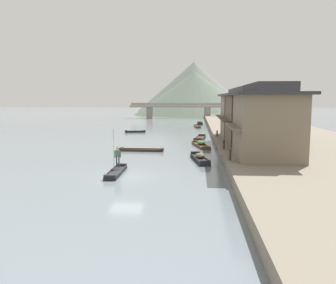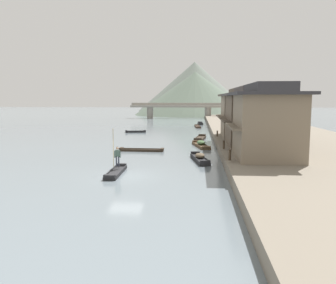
# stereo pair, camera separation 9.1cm
# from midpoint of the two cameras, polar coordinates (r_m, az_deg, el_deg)

# --- Properties ---
(ground_plane) EXTENTS (400.00, 400.00, 0.00)m
(ground_plane) POSITION_cam_midpoint_polar(r_m,az_deg,el_deg) (26.53, -6.95, -5.51)
(ground_plane) COLOR slate
(riverbank_right) EXTENTS (18.00, 110.00, 0.84)m
(riverbank_right) POSITION_cam_midpoint_polar(r_m,az_deg,el_deg) (56.75, 16.11, 1.43)
(riverbank_right) COLOR slate
(riverbank_right) RESTS_ON ground
(boat_foreground_poled) EXTENTS (1.02, 4.66, 0.40)m
(boat_foreground_poled) POSITION_cam_midpoint_polar(r_m,az_deg,el_deg) (27.32, -8.52, -4.87)
(boat_foreground_poled) COLOR #232326
(boat_foreground_poled) RESTS_ON ground
(boatman_person) EXTENTS (0.56, 0.28, 3.04)m
(boatman_person) POSITION_cam_midpoint_polar(r_m,az_deg,el_deg) (27.78, -8.31, -1.99)
(boatman_person) COLOR black
(boatman_person) RESTS_ON boat_foreground_poled
(boat_moored_nearest) EXTENTS (1.88, 5.46, 0.75)m
(boat_moored_nearest) POSITION_cam_midpoint_polar(r_m,az_deg,el_deg) (32.64, 5.13, -2.66)
(boat_moored_nearest) COLOR #232326
(boat_moored_nearest) RESTS_ON ground
(boat_moored_second) EXTENTS (1.83, 5.59, 0.53)m
(boat_moored_second) POSITION_cam_midpoint_polar(r_m,az_deg,el_deg) (49.32, 5.13, 0.57)
(boat_moored_second) COLOR #33281E
(boat_moored_second) RESTS_ON ground
(boat_moored_third) EXTENTS (1.39, 5.36, 0.38)m
(boat_moored_third) POSITION_cam_midpoint_polar(r_m,az_deg,el_deg) (70.53, 4.74, 2.50)
(boat_moored_third) COLOR #423328
(boat_moored_third) RESTS_ON ground
(boat_moored_far) EXTENTS (2.27, 5.78, 0.75)m
(boat_moored_far) POSITION_cam_midpoint_polar(r_m,az_deg,el_deg) (42.28, 5.28, -0.42)
(boat_moored_far) COLOR brown
(boat_moored_far) RESTS_ON ground
(boat_midriver_drifting) EXTENTS (1.28, 3.96, 0.51)m
(boat_midriver_drifting) POSITION_cam_midpoint_polar(r_m,az_deg,el_deg) (78.34, 5.17, 2.99)
(boat_midriver_drifting) COLOR #232326
(boat_midriver_drifting) RESTS_ON ground
(boat_midriver_upstream) EXTENTS (4.93, 1.08, 0.35)m
(boat_midriver_upstream) POSITION_cam_midpoint_polar(r_m,az_deg,el_deg) (38.66, -4.41, -1.31)
(boat_midriver_upstream) COLOR #33281E
(boat_midriver_upstream) RESTS_ON ground
(boat_upstream_distant) EXTENTS (3.58, 1.47, 0.38)m
(boat_upstream_distant) POSITION_cam_midpoint_polar(r_m,az_deg,el_deg) (59.84, -5.38, 1.68)
(boat_upstream_distant) COLOR #232326
(boat_upstream_distant) RESTS_ON ground
(house_waterfront_nearest) EXTENTS (6.05, 7.69, 6.14)m
(house_waterfront_nearest) POSITION_cam_midpoint_polar(r_m,az_deg,el_deg) (30.13, 15.69, 3.17)
(house_waterfront_nearest) COLOR #7F705B
(house_waterfront_nearest) RESTS_ON riverbank_right
(house_waterfront_second) EXTENTS (6.23, 8.37, 6.14)m
(house_waterfront_second) POSITION_cam_midpoint_polar(r_m,az_deg,el_deg) (38.59, 13.39, 4.04)
(house_waterfront_second) COLOR brown
(house_waterfront_second) RESTS_ON riverbank_right
(house_waterfront_tall) EXTENTS (6.39, 7.38, 6.14)m
(house_waterfront_tall) POSITION_cam_midpoint_polar(r_m,az_deg,el_deg) (46.85, 11.95, 4.60)
(house_waterfront_tall) COLOR gray
(house_waterfront_tall) RESTS_ON riverbank_right
(mooring_post_dock_near) EXTENTS (0.20, 0.20, 0.87)m
(mooring_post_dock_near) POSITION_cam_midpoint_polar(r_m,az_deg,el_deg) (28.50, 9.94, -2.07)
(mooring_post_dock_near) COLOR #473828
(mooring_post_dock_near) RESTS_ON riverbank_right
(mooring_post_dock_mid) EXTENTS (0.20, 0.20, 0.83)m
(mooring_post_dock_mid) POSITION_cam_midpoint_polar(r_m,az_deg,el_deg) (34.84, 8.97, -0.43)
(mooring_post_dock_mid) COLOR #473828
(mooring_post_dock_mid) RESTS_ON riverbank_right
(mooring_post_dock_far) EXTENTS (0.20, 0.20, 0.75)m
(mooring_post_dock_far) POSITION_cam_midpoint_polar(r_m,az_deg,el_deg) (46.15, 7.92, 1.38)
(mooring_post_dock_far) COLOR #473828
(mooring_post_dock_far) RESTS_ON riverbank_right
(stone_bridge) EXTENTS (27.68, 2.40, 4.46)m
(stone_bridge) POSITION_cam_midpoint_polar(r_m,az_deg,el_deg) (100.94, 1.65, 5.51)
(stone_bridge) COLOR gray
(stone_bridge) RESTS_ON ground
(hill_far_west) EXTENTS (51.50, 51.50, 22.17)m
(hill_far_west) POSITION_cam_midpoint_polar(r_m,az_deg,el_deg) (162.99, 4.19, 8.97)
(hill_far_west) COLOR slate
(hill_far_west) RESTS_ON ground
(hill_far_centre) EXTENTS (42.78, 42.78, 14.98)m
(hill_far_centre) POSITION_cam_midpoint_polar(r_m,az_deg,el_deg) (125.26, 4.32, 7.89)
(hill_far_centre) COLOR #5B6B5B
(hill_far_centre) RESTS_ON ground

